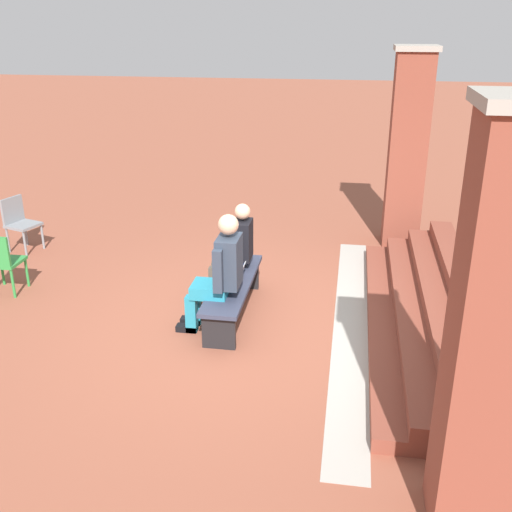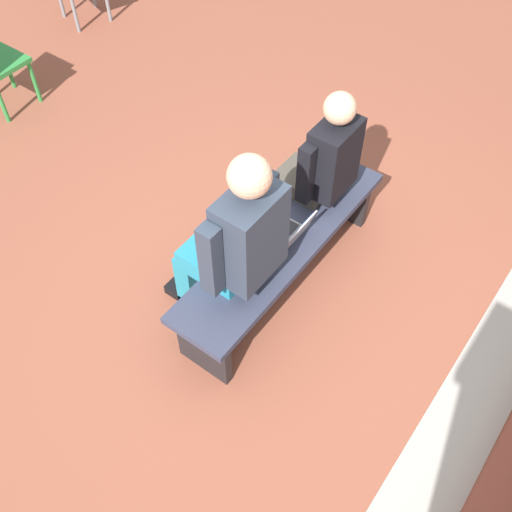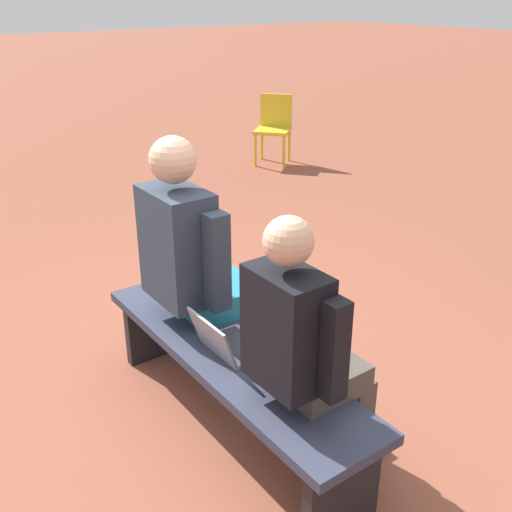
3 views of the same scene
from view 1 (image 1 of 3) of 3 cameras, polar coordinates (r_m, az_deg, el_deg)
name	(u,v)px [view 1 (image 1 of 3)]	position (r m, az deg, el deg)	size (l,w,h in m)	color
ground_plane	(244,325)	(7.18, -1.14, -6.60)	(60.00, 60.00, 0.00)	brown
concrete_strip	(351,323)	(7.29, 9.01, -6.36)	(5.38, 0.40, 0.01)	#A8A399
brick_steps	(435,313)	(7.27, 16.64, -5.21)	(4.58, 1.20, 0.60)	brown
brick_pillar_left_of_steps	(407,149)	(9.61, 14.23, 9.88)	(0.64, 0.64, 3.04)	brown
brick_pillar_right_of_steps	(497,337)	(4.13, 21.94, -7.13)	(0.64, 0.64, 3.04)	brown
bench	(233,289)	(7.26, -2.21, -3.13)	(1.80, 0.44, 0.45)	#33384C
person_student	(235,248)	(7.56, -2.02, 0.72)	(0.51, 0.64, 1.28)	#4C473D
person_adult	(219,271)	(6.76, -3.51, -1.44)	(0.59, 0.74, 1.42)	teal
laptop	(234,278)	(7.20, -2.13, -2.07)	(0.32, 0.29, 0.21)	#9EA0A5
plastic_chair_near_bench_right	(1,260)	(8.45, -23.12, -0.33)	(0.42, 0.42, 0.84)	#2D893D
plastic_chair_mid_courtyard	(19,221)	(9.97, -21.63, 3.15)	(0.53, 0.53, 0.84)	gray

